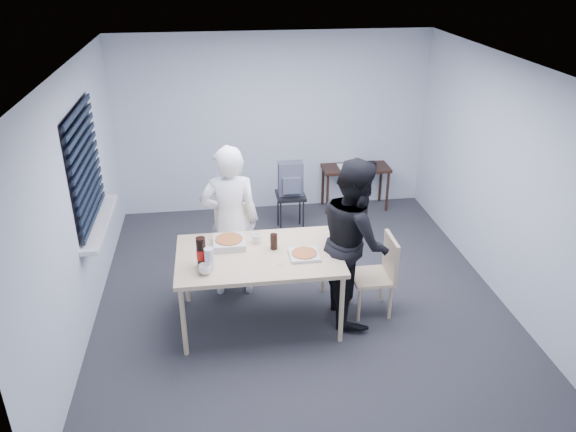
{
  "coord_description": "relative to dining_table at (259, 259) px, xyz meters",
  "views": [
    {
      "loc": [
        -0.86,
        -5.34,
        3.61
      ],
      "look_at": [
        -0.12,
        0.1,
        0.97
      ],
      "focal_mm": 35.0,
      "sensor_mm": 36.0,
      "label": 1
    }
  ],
  "objects": [
    {
      "name": "soda_bottle",
      "position": [
        -0.56,
        -0.17,
        0.21
      ],
      "size": [
        0.1,
        0.1,
        0.31
      ],
      "rotation": [
        0.0,
        0.0,
        -0.01
      ],
      "color": "black",
      "rests_on": "dining_table"
    },
    {
      "name": "chair_right",
      "position": [
        1.29,
        0.0,
        -0.24
      ],
      "size": [
        0.42,
        0.42,
        0.89
      ],
      "color": "#C9AE8A",
      "rests_on": "ground"
    },
    {
      "name": "black_box",
      "position": [
        1.9,
        2.68,
        -0.06
      ],
      "size": [
        0.18,
        0.16,
        0.07
      ],
      "primitive_type": "cube",
      "rotation": [
        0.0,
        0.0,
        -0.38
      ],
      "color": "black",
      "rests_on": "side_table"
    },
    {
      "name": "pizza_box_b",
      "position": [
        0.45,
        -0.11,
        0.08
      ],
      "size": [
        0.3,
        0.3,
        0.04
      ],
      "rotation": [
        0.0,
        0.0,
        0.38
      ],
      "color": "silver",
      "rests_on": "dining_table"
    },
    {
      "name": "rubber_band",
      "position": [
        0.19,
        -0.25,
        0.06
      ],
      "size": [
        0.06,
        0.06,
        0.0
      ],
      "primitive_type": "torus",
      "rotation": [
        0.0,
        0.0,
        -0.26
      ],
      "color": "red",
      "rests_on": "dining_table"
    },
    {
      "name": "dining_table",
      "position": [
        0.0,
        0.0,
        0.0
      ],
      "size": [
        1.66,
        1.05,
        0.81
      ],
      "color": "#C9AE8A",
      "rests_on": "ground"
    },
    {
      "name": "cola_glass",
      "position": [
        0.17,
        0.08,
        0.14
      ],
      "size": [
        0.09,
        0.09,
        0.17
      ],
      "primitive_type": "cylinder",
      "rotation": [
        0.0,
        0.0,
        -0.28
      ],
      "color": "black",
      "rests_on": "dining_table"
    },
    {
      "name": "plastic_cups",
      "position": [
        -0.49,
        -0.23,
        0.17
      ],
      "size": [
        0.1,
        0.1,
        0.22
      ],
      "primitive_type": "cylinder",
      "rotation": [
        0.0,
        0.0,
        0.11
      ],
      "color": "silver",
      "rests_on": "dining_table"
    },
    {
      "name": "backpack",
      "position": [
        0.62,
        2.04,
        0.02
      ],
      "size": [
        0.33,
        0.24,
        0.46
      ],
      "rotation": [
        0.0,
        0.0,
        -0.34
      ],
      "color": "slate",
      "rests_on": "stool"
    },
    {
      "name": "room",
      "position": [
        -1.71,
        0.8,
        0.69
      ],
      "size": [
        5.0,
        5.0,
        5.0
      ],
      "color": "#2A2A2F",
      "rests_on": "ground"
    },
    {
      "name": "person_black",
      "position": [
        0.99,
        0.01,
        0.13
      ],
      "size": [
        0.47,
        0.86,
        1.77
      ],
      "primitive_type": "imported",
      "rotation": [
        0.0,
        0.0,
        1.57
      ],
      "color": "black",
      "rests_on": "ground"
    },
    {
      "name": "person_white",
      "position": [
        -0.26,
        0.61,
        0.13
      ],
      "size": [
        0.65,
        0.42,
        1.77
      ],
      "primitive_type": "imported",
      "rotation": [
        0.0,
        0.0,
        3.14
      ],
      "color": "white",
      "rests_on": "ground"
    },
    {
      "name": "papers",
      "position": [
        1.53,
        2.69,
        -0.09
      ],
      "size": [
        0.31,
        0.35,
        0.0
      ],
      "primitive_type": "cube",
      "rotation": [
        0.0,
        0.0,
        0.38
      ],
      "color": "white",
      "rests_on": "side_table"
    },
    {
      "name": "chair_far",
      "position": [
        -0.22,
        0.98,
        -0.24
      ],
      "size": [
        0.42,
        0.42,
        0.89
      ],
      "color": "#C9AE8A",
      "rests_on": "ground"
    },
    {
      "name": "mug_b",
      "position": [
        -0.0,
        0.24,
        0.1
      ],
      "size": [
        0.1,
        0.1,
        0.09
      ],
      "primitive_type": "imported",
      "color": "white",
      "rests_on": "dining_table"
    },
    {
      "name": "side_table",
      "position": [
        1.68,
        2.68,
        -0.17
      ],
      "size": [
        0.99,
        0.44,
        0.66
      ],
      "color": "black",
      "rests_on": "ground"
    },
    {
      "name": "pizza_box_a",
      "position": [
        -0.29,
        0.22,
        0.1
      ],
      "size": [
        0.33,
        0.33,
        0.08
      ],
      "rotation": [
        0.0,
        0.0,
        0.21
      ],
      "color": "silver",
      "rests_on": "dining_table"
    },
    {
      "name": "mug_a",
      "position": [
        -0.54,
        -0.31,
        0.11
      ],
      "size": [
        0.17,
        0.17,
        0.1
      ],
      "primitive_type": "imported",
      "rotation": [
        0.0,
        0.0,
        0.52
      ],
      "color": "white",
      "rests_on": "dining_table"
    },
    {
      "name": "stool",
      "position": [
        0.62,
        2.06,
        -0.31
      ],
      "size": [
        0.39,
        0.39,
        0.55
      ],
      "color": "black",
      "rests_on": "ground"
    }
  ]
}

